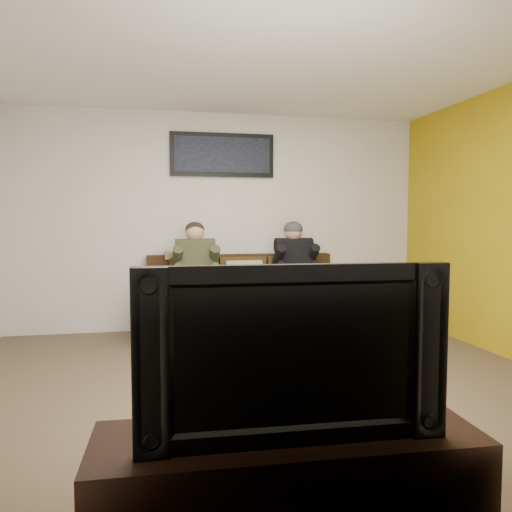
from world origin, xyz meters
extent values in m
plane|color=brown|center=(0.00, 0.00, 0.00)|extent=(5.00, 5.00, 0.00)
plane|color=silver|center=(0.00, 0.00, 2.60)|extent=(5.00, 5.00, 0.00)
plane|color=beige|center=(0.00, 2.25, 1.30)|extent=(5.00, 0.00, 5.00)
plane|color=beige|center=(0.00, -2.25, 1.30)|extent=(5.00, 0.00, 5.00)
cube|color=#2F1E0E|center=(0.23, 1.75, 0.15)|extent=(2.22, 0.96, 0.30)
cube|color=#2F1E0E|center=(0.23, 2.13, 0.60)|extent=(2.22, 0.20, 0.60)
cube|color=#2F1E0E|center=(-0.77, 1.75, 0.30)|extent=(0.22, 0.96, 0.60)
cube|color=#2F1E0E|center=(1.23, 1.75, 0.30)|extent=(0.22, 0.96, 0.60)
cylinder|color=#2F1E0E|center=(-0.77, 1.75, 0.60)|extent=(0.22, 0.96, 0.22)
cylinder|color=#2F1E0E|center=(1.23, 1.75, 0.60)|extent=(0.22, 0.96, 0.22)
cube|color=#412E13|center=(-0.34, 1.70, 0.37)|extent=(0.55, 0.60, 0.14)
cube|color=#412E13|center=(-0.34, 1.99, 0.66)|extent=(0.55, 0.14, 0.44)
cube|color=#412E13|center=(0.23, 1.70, 0.37)|extent=(0.55, 0.60, 0.14)
cube|color=#412E13|center=(0.23, 1.99, 0.66)|extent=(0.55, 0.14, 0.44)
cube|color=#412E13|center=(0.80, 1.70, 0.37)|extent=(0.55, 0.60, 0.14)
cube|color=#412E13|center=(0.80, 1.99, 0.66)|extent=(0.55, 0.14, 0.44)
cube|color=tan|center=(0.23, 1.87, 0.64)|extent=(0.42, 0.20, 0.42)
cube|color=tan|center=(-0.44, 2.11, 0.91)|extent=(0.45, 0.22, 0.08)
cube|color=#847152|center=(-0.34, 1.67, 0.51)|extent=(0.36, 0.30, 0.14)
cube|color=#333822|center=(-0.34, 1.77, 0.81)|extent=(0.40, 0.30, 0.53)
cylinder|color=#333822|center=(-0.34, 1.79, 1.02)|extent=(0.44, 0.18, 0.18)
sphere|color=tan|center=(-0.34, 1.81, 1.18)|extent=(0.21, 0.21, 0.21)
cube|color=#847152|center=(-0.44, 1.47, 0.50)|extent=(0.15, 0.42, 0.13)
cube|color=#847152|center=(-0.24, 1.47, 0.50)|extent=(0.15, 0.42, 0.13)
cube|color=#847152|center=(-0.44, 1.27, 0.22)|extent=(0.12, 0.13, 0.44)
cube|color=#847152|center=(-0.24, 1.27, 0.22)|extent=(0.12, 0.13, 0.44)
cube|color=black|center=(-0.44, 1.19, 0.04)|extent=(0.11, 0.26, 0.08)
cube|color=black|center=(-0.24, 1.19, 0.04)|extent=(0.11, 0.26, 0.08)
cylinder|color=#333822|center=(-0.54, 1.70, 0.91)|extent=(0.11, 0.30, 0.28)
cylinder|color=#333822|center=(-0.14, 1.70, 0.91)|extent=(0.11, 0.30, 0.28)
cylinder|color=#333822|center=(-0.51, 1.48, 0.75)|extent=(0.14, 0.32, 0.15)
cylinder|color=#333822|center=(-0.17, 1.48, 0.75)|extent=(0.14, 0.32, 0.15)
sphere|color=tan|center=(-0.47, 1.36, 0.70)|extent=(0.09, 0.09, 0.09)
sphere|color=tan|center=(-0.21, 1.36, 0.70)|extent=(0.09, 0.09, 0.09)
cube|color=white|center=(-0.34, 1.34, 0.70)|extent=(0.15, 0.04, 0.03)
ellipsoid|color=black|center=(-0.34, 1.82, 1.21)|extent=(0.22, 0.22, 0.17)
cube|color=black|center=(0.80, 1.67, 0.51)|extent=(0.36, 0.30, 0.14)
cube|color=black|center=(0.80, 1.77, 0.81)|extent=(0.40, 0.30, 0.53)
cylinder|color=black|center=(0.80, 1.79, 1.02)|extent=(0.44, 0.18, 0.18)
sphere|color=tan|center=(0.80, 1.81, 1.18)|extent=(0.21, 0.21, 0.21)
cube|color=black|center=(0.70, 1.47, 0.50)|extent=(0.15, 0.42, 0.13)
cube|color=black|center=(0.90, 1.47, 0.50)|extent=(0.15, 0.42, 0.13)
cube|color=black|center=(0.70, 1.27, 0.22)|extent=(0.12, 0.13, 0.44)
cube|color=black|center=(0.90, 1.27, 0.22)|extent=(0.12, 0.13, 0.44)
cube|color=black|center=(0.70, 1.19, 0.04)|extent=(0.11, 0.26, 0.08)
cube|color=black|center=(0.90, 1.19, 0.04)|extent=(0.11, 0.26, 0.08)
cylinder|color=black|center=(0.60, 1.70, 0.91)|extent=(0.11, 0.30, 0.28)
cylinder|color=black|center=(1.00, 1.70, 0.91)|extent=(0.11, 0.30, 0.28)
cylinder|color=black|center=(0.63, 1.48, 0.75)|extent=(0.14, 0.32, 0.15)
cylinder|color=black|center=(0.97, 1.48, 0.75)|extent=(0.14, 0.32, 0.15)
sphere|color=tan|center=(0.67, 1.36, 0.70)|extent=(0.09, 0.09, 0.09)
sphere|color=tan|center=(0.93, 1.36, 0.70)|extent=(0.09, 0.09, 0.09)
cube|color=white|center=(0.80, 1.34, 0.70)|extent=(0.15, 0.04, 0.03)
ellipsoid|color=black|center=(0.80, 1.81, 1.21)|extent=(0.22, 0.22, 0.19)
ellipsoid|color=#402719|center=(0.20, 1.65, 0.54)|extent=(0.47, 0.26, 0.19)
sphere|color=#402719|center=(-0.02, 1.62, 0.59)|extent=(0.14, 0.14, 0.14)
cone|color=#402719|center=(-0.04, 1.59, 0.66)|extent=(0.04, 0.04, 0.04)
cone|color=#402719|center=(-0.04, 1.66, 0.66)|extent=(0.04, 0.04, 0.04)
cylinder|color=#402719|center=(0.44, 1.70, 0.50)|extent=(0.26, 0.13, 0.08)
cube|color=black|center=(0.03, 2.22, 2.10)|extent=(1.25, 0.04, 0.52)
cube|color=black|center=(0.03, 2.19, 2.10)|extent=(1.15, 0.01, 0.42)
cube|color=black|center=(-0.30, -1.95, 0.24)|extent=(1.54, 0.54, 0.48)
imported|color=black|center=(-0.30, -1.95, 0.82)|extent=(1.17, 0.19, 0.67)
camera|label=1|loc=(-0.81, -3.79, 1.31)|focal=35.00mm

